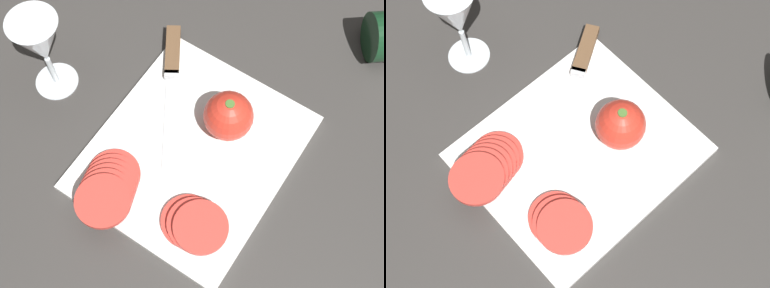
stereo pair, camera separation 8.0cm
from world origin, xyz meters
TOP-DOWN VIEW (x-y plane):
  - ground_plane at (0.00, 0.00)m, footprint 3.00×3.00m
  - cutting_board at (0.00, -0.04)m, footprint 0.33×0.29m
  - wine_glass at (0.01, -0.30)m, footprint 0.08×0.08m
  - whole_tomato at (-0.06, -0.01)m, footprint 0.08×0.08m
  - knife at (-0.11, -0.15)m, footprint 0.23×0.16m
  - tomato_slice_stack_near at (0.10, 0.03)m, footprint 0.08×0.10m
  - tomato_slice_stack_far at (0.12, -0.10)m, footprint 0.13×0.11m

SIDE VIEW (x-z plane):
  - ground_plane at x=0.00m, z-range 0.00..0.00m
  - cutting_board at x=0.00m, z-range 0.00..0.01m
  - knife at x=-0.11m, z-range 0.01..0.02m
  - tomato_slice_stack_near at x=0.10m, z-range 0.01..0.04m
  - tomato_slice_stack_far at x=0.12m, z-range 0.01..0.06m
  - whole_tomato at x=-0.06m, z-range 0.01..0.09m
  - wine_glass at x=0.01m, z-range 0.03..0.19m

